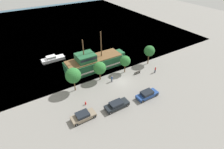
{
  "coord_description": "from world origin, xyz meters",
  "views": [
    {
      "loc": [
        -19.0,
        -26.28,
        24.05
      ],
      "look_at": [
        -1.34,
        2.0,
        1.2
      ],
      "focal_mm": 28.0,
      "sensor_mm": 36.0,
      "label": 1
    }
  ],
  "objects_px": {
    "parked_car_curb_mid": "(147,94)",
    "parked_car_curb_rear": "(117,105)",
    "pedestrian_walking_near": "(112,79)",
    "pedestrian_walking_far": "(155,70)",
    "parked_car_curb_front": "(83,116)",
    "bench_promenade_east": "(137,72)",
    "pirate_ship": "(94,62)",
    "fire_hydrant": "(86,103)",
    "moored_boat_dockside": "(53,59)"
  },
  "relations": [
    {
      "from": "pedestrian_walking_near",
      "to": "moored_boat_dockside",
      "type": "bearing_deg",
      "value": 117.23
    },
    {
      "from": "parked_car_curb_front",
      "to": "fire_hydrant",
      "type": "distance_m",
      "value": 3.57
    },
    {
      "from": "pirate_ship",
      "to": "parked_car_curb_mid",
      "type": "relative_size",
      "value": 3.34
    },
    {
      "from": "parked_car_curb_mid",
      "to": "parked_car_curb_rear",
      "type": "bearing_deg",
      "value": 173.52
    },
    {
      "from": "pirate_ship",
      "to": "moored_boat_dockside",
      "type": "distance_m",
      "value": 12.33
    },
    {
      "from": "moored_boat_dockside",
      "to": "bench_promenade_east",
      "type": "bearing_deg",
      "value": -48.01
    },
    {
      "from": "moored_boat_dockside",
      "to": "pedestrian_walking_far",
      "type": "height_order",
      "value": "pedestrian_walking_far"
    },
    {
      "from": "pedestrian_walking_near",
      "to": "pedestrian_walking_far",
      "type": "distance_m",
      "value": 11.34
    },
    {
      "from": "parked_car_curb_mid",
      "to": "bench_promenade_east",
      "type": "distance_m",
      "value": 8.57
    },
    {
      "from": "pedestrian_walking_near",
      "to": "fire_hydrant",
      "type": "bearing_deg",
      "value": -156.2
    },
    {
      "from": "parked_car_curb_rear",
      "to": "pedestrian_walking_near",
      "type": "height_order",
      "value": "pedestrian_walking_near"
    },
    {
      "from": "parked_car_curb_mid",
      "to": "pedestrian_walking_near",
      "type": "relative_size",
      "value": 2.98
    },
    {
      "from": "pirate_ship",
      "to": "pedestrian_walking_near",
      "type": "bearing_deg",
      "value": -83.73
    },
    {
      "from": "parked_car_curb_mid",
      "to": "bench_promenade_east",
      "type": "bearing_deg",
      "value": 64.13
    },
    {
      "from": "pirate_ship",
      "to": "pedestrian_walking_far",
      "type": "relative_size",
      "value": 9.8
    },
    {
      "from": "parked_car_curb_front",
      "to": "parked_car_curb_rear",
      "type": "bearing_deg",
      "value": -7.08
    },
    {
      "from": "parked_car_curb_mid",
      "to": "fire_hydrant",
      "type": "height_order",
      "value": "parked_car_curb_mid"
    },
    {
      "from": "fire_hydrant",
      "to": "pirate_ship",
      "type": "bearing_deg",
      "value": 55.73
    },
    {
      "from": "parked_car_curb_rear",
      "to": "pedestrian_walking_far",
      "type": "height_order",
      "value": "pedestrian_walking_far"
    },
    {
      "from": "moored_boat_dockside",
      "to": "bench_promenade_east",
      "type": "relative_size",
      "value": 4.0
    },
    {
      "from": "parked_car_curb_mid",
      "to": "pedestrian_walking_near",
      "type": "xyz_separation_m",
      "value": [
        -3.26,
        8.29,
        0.06
      ]
    },
    {
      "from": "pirate_ship",
      "to": "moored_boat_dockside",
      "type": "xyz_separation_m",
      "value": [
        -7.83,
        9.46,
        -1.18
      ]
    },
    {
      "from": "pedestrian_walking_near",
      "to": "pedestrian_walking_far",
      "type": "relative_size",
      "value": 0.98
    },
    {
      "from": "pirate_ship",
      "to": "parked_car_curb_front",
      "type": "relative_size",
      "value": 3.66
    },
    {
      "from": "pedestrian_walking_near",
      "to": "pedestrian_walking_far",
      "type": "bearing_deg",
      "value": -12.27
    },
    {
      "from": "fire_hydrant",
      "to": "pedestrian_walking_far",
      "type": "distance_m",
      "value": 19.41
    },
    {
      "from": "pirate_ship",
      "to": "bench_promenade_east",
      "type": "relative_size",
      "value": 10.37
    },
    {
      "from": "parked_car_curb_rear",
      "to": "pedestrian_walking_far",
      "type": "bearing_deg",
      "value": 19.19
    },
    {
      "from": "fire_hydrant",
      "to": "pedestrian_walking_far",
      "type": "height_order",
      "value": "pedestrian_walking_far"
    },
    {
      "from": "pirate_ship",
      "to": "fire_hydrant",
      "type": "xyz_separation_m",
      "value": [
        -7.48,
        -10.98,
        -1.35
      ]
    },
    {
      "from": "parked_car_curb_mid",
      "to": "fire_hydrant",
      "type": "distance_m",
      "value": 12.45
    },
    {
      "from": "parked_car_curb_mid",
      "to": "parked_car_curb_front",
      "type": "bearing_deg",
      "value": 173.22
    },
    {
      "from": "parked_car_curb_front",
      "to": "parked_car_curb_rear",
      "type": "height_order",
      "value": "parked_car_curb_front"
    },
    {
      "from": "pedestrian_walking_near",
      "to": "bench_promenade_east",
      "type": "bearing_deg",
      "value": -4.8
    },
    {
      "from": "parked_car_curb_rear",
      "to": "fire_hydrant",
      "type": "xyz_separation_m",
      "value": [
        -4.69,
        3.86,
        -0.29
      ]
    },
    {
      "from": "pirate_ship",
      "to": "parked_car_curb_mid",
      "type": "distance_m",
      "value": 16.17
    },
    {
      "from": "parked_car_curb_front",
      "to": "pedestrian_walking_near",
      "type": "height_order",
      "value": "pedestrian_walking_near"
    },
    {
      "from": "pedestrian_walking_near",
      "to": "pirate_ship",
      "type": "bearing_deg",
      "value": 96.27
    },
    {
      "from": "bench_promenade_east",
      "to": "pedestrian_walking_far",
      "type": "relative_size",
      "value": 0.95
    },
    {
      "from": "pirate_ship",
      "to": "fire_hydrant",
      "type": "bearing_deg",
      "value": -124.27
    },
    {
      "from": "pedestrian_walking_far",
      "to": "parked_car_curb_mid",
      "type": "bearing_deg",
      "value": -143.04
    },
    {
      "from": "fire_hydrant",
      "to": "bench_promenade_east",
      "type": "height_order",
      "value": "bench_promenade_east"
    },
    {
      "from": "parked_car_curb_mid",
      "to": "fire_hydrant",
      "type": "relative_size",
      "value": 6.22
    },
    {
      "from": "parked_car_curb_mid",
      "to": "pedestrian_walking_far",
      "type": "xyz_separation_m",
      "value": [
        7.82,
        5.88,
        0.08
      ]
    },
    {
      "from": "parked_car_curb_mid",
      "to": "parked_car_curb_rear",
      "type": "relative_size",
      "value": 1.0
    },
    {
      "from": "parked_car_curb_rear",
      "to": "fire_hydrant",
      "type": "relative_size",
      "value": 6.23
    },
    {
      "from": "pirate_ship",
      "to": "parked_car_curb_front",
      "type": "distance_m",
      "value": 16.87
    },
    {
      "from": "fire_hydrant",
      "to": "pedestrian_walking_far",
      "type": "xyz_separation_m",
      "value": [
        19.36,
        1.25,
        0.41
      ]
    },
    {
      "from": "pedestrian_walking_far",
      "to": "parked_car_curb_rear",
      "type": "bearing_deg",
      "value": -160.81
    },
    {
      "from": "pedestrian_walking_near",
      "to": "pedestrian_walking_far",
      "type": "height_order",
      "value": "pedestrian_walking_far"
    }
  ]
}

